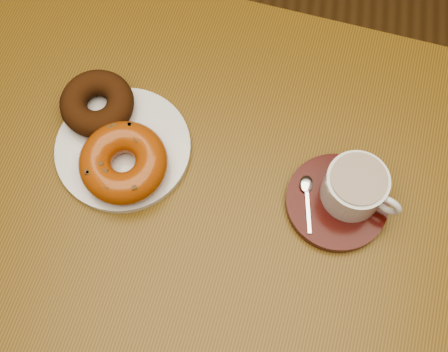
# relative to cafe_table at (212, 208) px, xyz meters

# --- Properties ---
(ground) EXTENTS (6.00, 6.00, 0.00)m
(ground) POSITION_rel_cafe_table_xyz_m (0.02, -0.08, -0.69)
(ground) COLOR #4F3518
(ground) RESTS_ON ground
(cafe_table) EXTENTS (0.96, 0.77, 0.83)m
(cafe_table) POSITION_rel_cafe_table_xyz_m (0.00, 0.00, 0.00)
(cafe_table) COLOR brown
(cafe_table) RESTS_ON ground
(donut_plate) EXTENTS (0.24, 0.24, 0.01)m
(donut_plate) POSITION_rel_cafe_table_xyz_m (-0.14, 0.03, 0.14)
(donut_plate) COLOR silver
(donut_plate) RESTS_ON cafe_table
(donut_cinnamon) EXTENTS (0.11, 0.11, 0.04)m
(donut_cinnamon) POSITION_rel_cafe_table_xyz_m (-0.18, 0.08, 0.16)
(donut_cinnamon) COLOR #351B0A
(donut_cinnamon) RESTS_ON donut_plate
(donut_caramel) EXTENTS (0.13, 0.13, 0.05)m
(donut_caramel) POSITION_rel_cafe_table_xyz_m (-0.12, -0.01, 0.17)
(donut_caramel) COLOR #9B4510
(donut_caramel) RESTS_ON donut_plate
(saucer) EXTENTS (0.17, 0.17, 0.02)m
(saucer) POSITION_rel_cafe_table_xyz_m (0.19, -0.01, 0.14)
(saucer) COLOR #330A07
(saucer) RESTS_ON cafe_table
(coffee_cup) EXTENTS (0.11, 0.09, 0.06)m
(coffee_cup) POSITION_rel_cafe_table_xyz_m (0.20, 0.00, 0.18)
(coffee_cup) COLOR silver
(coffee_cup) RESTS_ON saucer
(teaspoon) EXTENTS (0.02, 0.09, 0.01)m
(teaspoon) POSITION_rel_cafe_table_xyz_m (0.14, -0.00, 0.15)
(teaspoon) COLOR silver
(teaspoon) RESTS_ON saucer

